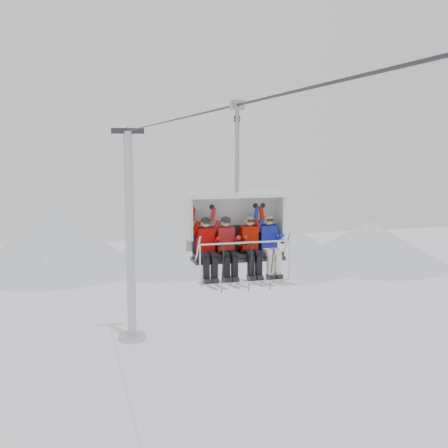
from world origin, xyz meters
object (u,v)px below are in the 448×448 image
object	(u,v)px
chairlift_carrier	(235,223)
skier_far_left	(207,247)
lift_tower_right	(130,251)
skier_center_left	(227,246)
skier_far_right	(270,244)
skier_center_right	(250,245)

from	to	relation	value
chairlift_carrier	skier_far_left	world-z (taller)	chairlift_carrier
lift_tower_right	chairlift_carrier	size ratio (longest dim) A/B	3.38
chairlift_carrier	skier_far_left	xyz separation A→B (m)	(-0.75, -0.30, -0.46)
skier_far_left	skier_center_left	size ratio (longest dim) A/B	1.00
chairlift_carrier	skier_center_left	bearing A→B (deg)	-133.84
lift_tower_right	skier_center_left	bearing A→B (deg)	-90.72
skier_far_left	skier_center_left	distance (m)	0.46
lift_tower_right	skier_far_right	world-z (taller)	lift_tower_right
skier_far_left	skier_center_left	world-z (taller)	same
lift_tower_right	chairlift_carrier	bearing A→B (deg)	-90.00
lift_tower_right	skier_center_right	xyz separation A→B (m)	(0.27, -23.27, 4.41)
chairlift_carrier	skier_far_left	size ratio (longest dim) A/B	2.36
chairlift_carrier	skier_far_right	size ratio (longest dim) A/B	2.36
skier_center_left	skier_center_right	size ratio (longest dim) A/B	1.00
skier_center_left	skier_far_right	world-z (taller)	same
lift_tower_right	skier_center_left	size ratio (longest dim) A/B	7.99
skier_center_left	skier_far_right	xyz separation A→B (m)	(1.02, 0.00, 0.00)
chairlift_carrier	skier_far_right	bearing A→B (deg)	-22.65
skier_far_left	skier_center_right	size ratio (longest dim) A/B	1.00
skier_far_right	skier_center_right	bearing A→B (deg)	180.00
skier_center_left	skier_far_right	size ratio (longest dim) A/B	1.00
skier_center_left	skier_far_left	bearing A→B (deg)	180.00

